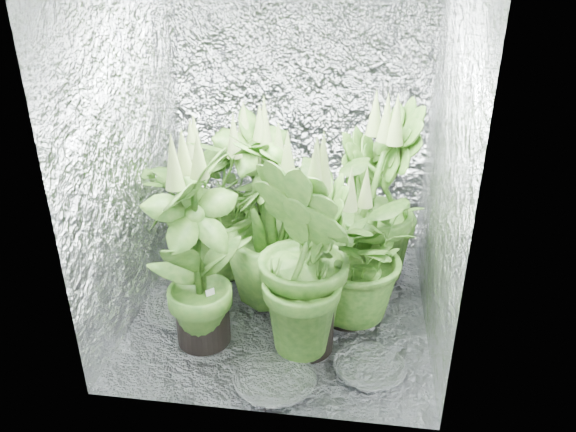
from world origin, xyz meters
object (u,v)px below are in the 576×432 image
Objects in this scene: plant_b at (256,193)px; plant_g at (307,258)px; plant_a at (218,201)px; plant_c at (376,200)px; plant_d at (271,223)px; plant_f at (197,250)px; plant_e at (350,252)px; circulation_fan at (387,243)px.

plant_b is 0.93× the size of plant_g.
plant_b is (0.19, 0.18, -0.01)m from plant_a.
plant_b is 0.93m from plant_g.
plant_b is at bearing 167.70° from plant_c.
plant_b is 0.90× the size of plant_c.
plant_a is at bearing -137.54° from plant_b.
plant_f is (-0.29, -0.43, 0.05)m from plant_d.
plant_f reaches higher than plant_e.
plant_d reaches higher than circulation_fan.
plant_d is at bearing 55.47° from plant_f.
plant_f reaches higher than plant_d.
plant_c is 0.46m from circulation_fan.
plant_c is 3.23× the size of circulation_fan.
plant_f is 1.38m from circulation_fan.
plant_d is 0.92× the size of plant_f.
plant_b is 0.46m from plant_d.
plant_e is (0.44, -0.14, -0.07)m from plant_d.
plant_e is at bearing -42.92° from plant_b.
plant_f is at bearing -158.75° from plant_e.
plant_b is at bearing 137.08° from plant_e.
plant_f reaches higher than plant_b.
plant_b reaches higher than plant_a.
plant_a is 0.98× the size of plant_b.
plant_b is at bearing 42.46° from plant_a.
plant_f reaches higher than circulation_fan.
plant_f is (-0.74, -0.29, 0.12)m from plant_e.
plant_c is (0.93, 0.02, 0.06)m from plant_a.
plant_a is at bearing 95.69° from plant_f.
plant_c reaches higher than plant_b.
plant_b is 0.76m from plant_c.
plant_c is at bearing 1.04° from plant_a.
plant_e is at bearing -121.88° from circulation_fan.
plant_b is at bearing 81.51° from plant_f.
plant_a is 2.84× the size of circulation_fan.
plant_e is 2.45× the size of circulation_fan.
circulation_fan is at bearing 64.39° from plant_g.
plant_a is 0.98× the size of plant_d.
plant_g is (-0.20, -0.27, 0.11)m from plant_e.
plant_g is at bearing -63.99° from plant_b.
plant_c reaches higher than circulation_fan.
plant_b is 1.00× the size of plant_d.
circulation_fan is at bearing 3.79° from plant_b.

